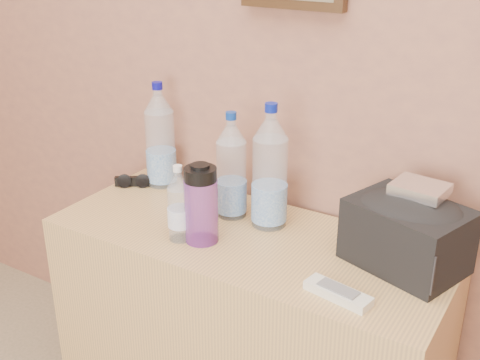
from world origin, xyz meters
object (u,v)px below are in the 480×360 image
(pet_large_b, at_px, (270,173))
(toiletry_bag, at_px, (407,232))
(ac_remote, at_px, (338,293))
(foil_packet, at_px, (420,189))
(nalgene_bottle, at_px, (201,204))
(pet_large_c, at_px, (231,171))
(sunglasses, at_px, (134,181))
(pet_large_a, at_px, (160,141))
(pet_small, at_px, (179,207))
(dresser, at_px, (247,338))

(pet_large_b, distance_m, toiletry_bag, 0.40)
(ac_remote, relative_size, foil_packet, 1.28)
(nalgene_bottle, relative_size, foil_packet, 1.76)
(pet_large_c, distance_m, nalgene_bottle, 0.18)
(pet_large_b, height_order, pet_large_c, pet_large_b)
(sunglasses, distance_m, foil_packet, 0.93)
(toiletry_bag, bearing_deg, ac_remote, -92.69)
(nalgene_bottle, xyz_separation_m, sunglasses, (-0.40, 0.18, -0.09))
(pet_large_a, distance_m, nalgene_bottle, 0.41)
(nalgene_bottle, relative_size, ac_remote, 1.37)
(pet_large_c, height_order, sunglasses, pet_large_c)
(pet_large_c, xyz_separation_m, nalgene_bottle, (0.01, -0.17, -0.03))
(nalgene_bottle, bearing_deg, ac_remote, -7.98)
(pet_small, xyz_separation_m, toiletry_bag, (0.56, 0.19, -0.00))
(dresser, bearing_deg, ac_remote, -23.88)
(pet_large_c, distance_m, ac_remote, 0.51)
(sunglasses, height_order, ac_remote, sunglasses)
(ac_remote, bearing_deg, pet_small, -173.91)
(pet_large_b, xyz_separation_m, sunglasses, (-0.51, 0.01, -0.14))
(pet_large_c, bearing_deg, pet_small, -101.66)
(sunglasses, height_order, toiletry_bag, toiletry_bag)
(pet_large_a, bearing_deg, foil_packet, -3.65)
(sunglasses, bearing_deg, foil_packet, -32.08)
(sunglasses, bearing_deg, toiletry_bag, -33.91)
(pet_large_b, relative_size, foil_packet, 2.84)
(dresser, relative_size, toiletry_bag, 4.05)
(pet_large_c, relative_size, pet_small, 1.47)
(pet_large_c, distance_m, toiletry_bag, 0.52)
(pet_large_b, xyz_separation_m, foil_packet, (0.41, 0.01, 0.04))
(pet_large_a, distance_m, ac_remote, 0.82)
(pet_large_b, bearing_deg, pet_large_a, 171.20)
(pet_large_b, xyz_separation_m, nalgene_bottle, (-0.11, -0.18, -0.05))
(pet_large_b, bearing_deg, toiletry_bag, -2.16)
(nalgene_bottle, height_order, sunglasses, nalgene_bottle)
(dresser, bearing_deg, pet_small, -142.80)
(sunglasses, relative_size, toiletry_bag, 0.46)
(pet_small, relative_size, toiletry_bag, 0.78)
(pet_small, xyz_separation_m, ac_remote, (0.48, -0.04, -0.08))
(dresser, xyz_separation_m, pet_large_c, (-0.11, 0.09, 0.49))
(toiletry_bag, bearing_deg, foil_packet, 88.33)
(pet_large_a, distance_m, toiletry_bag, 0.84)
(pet_small, height_order, foil_packet, pet_small)
(pet_large_b, distance_m, pet_small, 0.27)
(pet_large_b, relative_size, pet_small, 1.67)
(dresser, xyz_separation_m, pet_large_b, (0.02, 0.09, 0.50))
(pet_large_b, distance_m, nalgene_bottle, 0.21)
(nalgene_bottle, bearing_deg, pet_large_b, 58.39)
(pet_large_c, xyz_separation_m, pet_small, (-0.04, -0.20, -0.04))
(dresser, xyz_separation_m, sunglasses, (-0.49, 0.10, 0.36))
(pet_large_b, height_order, sunglasses, pet_large_b)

